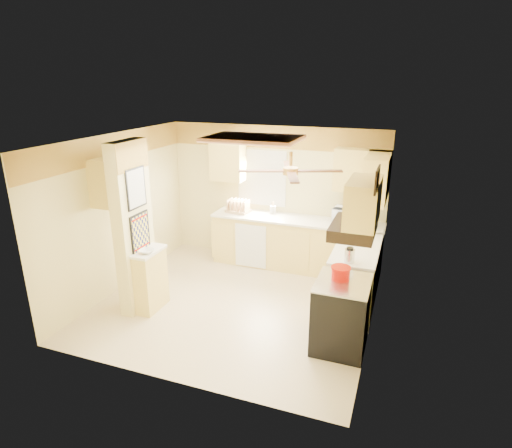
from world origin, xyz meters
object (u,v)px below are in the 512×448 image
at_px(bowl, 147,251).
at_px(kettle, 350,255).
at_px(stove, 341,314).
at_px(dutch_oven, 341,273).
at_px(microwave, 349,216).

distance_m(bowl, kettle, 2.82).
bearing_deg(bowl, stove, 1.94).
bearing_deg(stove, kettle, 91.71).
bearing_deg(kettle, stove, -88.29).
relative_size(bowl, dutch_oven, 0.83).
distance_m(microwave, bowl, 3.37).
distance_m(stove, dutch_oven, 0.54).
height_order(bowl, dutch_oven, dutch_oven).
bearing_deg(dutch_oven, microwave, 95.88).
height_order(microwave, bowl, microwave).
height_order(microwave, kettle, microwave).
bearing_deg(microwave, bowl, 48.14).
xyz_separation_m(stove, bowl, (-2.76, -0.09, 0.50)).
xyz_separation_m(stove, dutch_oven, (-0.05, 0.06, 0.54)).
relative_size(stove, bowl, 4.45).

